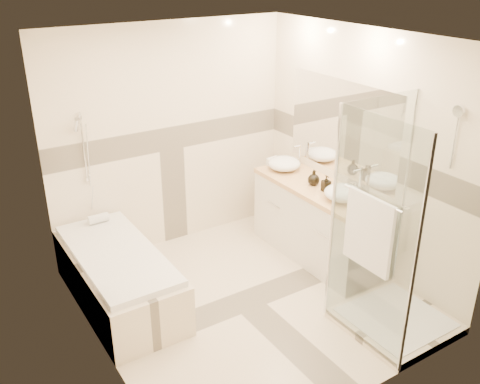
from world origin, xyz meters
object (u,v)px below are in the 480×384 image
vessel_sink_far (343,193)px  amenity_bottle_a (326,183)px  vanity (316,222)px  shower_enclosure (385,278)px  vessel_sink_near (284,163)px  amenity_bottle_b (314,178)px  bathtub (118,274)px

vessel_sink_far → amenity_bottle_a: size_ratio=2.22×
vanity → amenity_bottle_a: bearing=-98.6°
shower_enclosure → vessel_sink_near: shower_enclosure is taller
amenity_bottle_a → amenity_bottle_b: size_ratio=1.03×
bathtub → vessel_sink_far: (2.13, -0.74, 0.62)m
vanity → amenity_bottle_b: (-0.02, 0.06, 0.51)m
amenity_bottle_b → vanity: bearing=-72.8°
shower_enclosure → amenity_bottle_b: size_ratio=12.29×
vessel_sink_near → vessel_sink_far: (0.00, -0.98, 0.00)m
vessel_sink_near → amenity_bottle_b: size_ratio=2.24×
bathtub → amenity_bottle_a: (2.13, -0.48, 0.63)m
shower_enclosure → amenity_bottle_a: size_ratio=11.95×
vanity → vessel_sink_near: bearing=92.0°
bathtub → amenity_bottle_a: amenity_bottle_a is taller
bathtub → amenity_bottle_b: amenity_bottle_b is taller
bathtub → amenity_bottle_a: bearing=-12.8°
bathtub → shower_enclosure: shower_enclosure is taller
vessel_sink_near → amenity_bottle_a: (0.00, -0.72, 0.01)m
amenity_bottle_b → amenity_bottle_a: bearing=-90.0°
vanity → vessel_sink_near: vessel_sink_near is taller
vessel_sink_near → amenity_bottle_b: 0.52m
bathtub → vessel_sink_near: size_ratio=4.58×
vessel_sink_near → amenity_bottle_b: amenity_bottle_b is taller
shower_enclosure → amenity_bottle_a: (0.27, 1.14, 0.43)m
bathtub → amenity_bottle_a: size_ratio=9.95×
shower_enclosure → amenity_bottle_b: 1.43m
vessel_sink_near → shower_enclosure: bearing=-98.4°
amenity_bottle_b → shower_enclosure: bearing=-101.5°
vessel_sink_far → amenity_bottle_a: (0.00, 0.26, 0.01)m
shower_enclosure → vessel_sink_far: shower_enclosure is taller
vanity → shower_enclosure: bearing=-103.0°
vessel_sink_far → shower_enclosure: bearing=-107.2°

